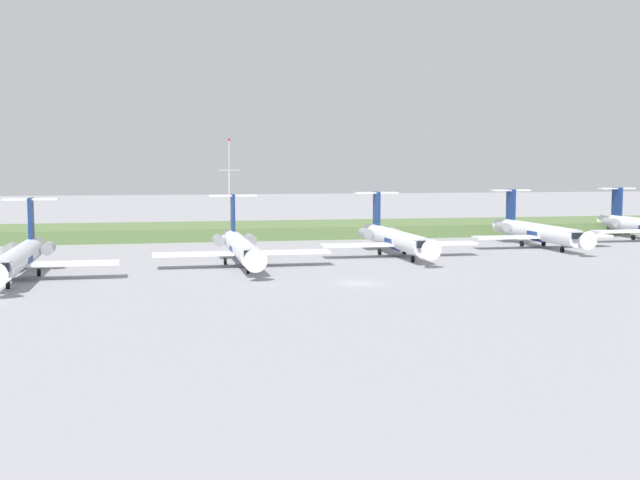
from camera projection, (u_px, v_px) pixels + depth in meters
name	position (u px, v px, depth m)	size (l,w,h in m)	color
ground_plane	(307.00, 255.00, 121.02)	(500.00, 500.00, 0.00)	#939399
grass_berm	(275.00, 230.00, 152.54)	(320.00, 20.00, 2.25)	#597542
regional_jet_second	(19.00, 257.00, 95.15)	(22.81, 31.00, 9.00)	silver
regional_jet_third	(241.00, 247.00, 107.36)	(22.81, 31.00, 9.00)	silver
regional_jet_fourth	(396.00, 239.00, 119.14)	(22.81, 31.00, 9.00)	silver
regional_jet_fifth	(538.00, 231.00, 131.77)	(22.81, 31.00, 9.00)	silver
antenna_mast	(230.00, 192.00, 166.05)	(4.40, 0.50, 18.51)	#B2B2B7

